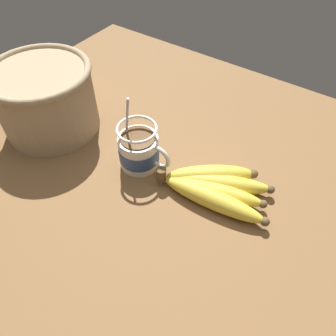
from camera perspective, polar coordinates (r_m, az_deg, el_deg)
The scene contains 4 objects.
table at distance 70.48cm, azimuth -5.16°, elevation -2.66°, with size 104.54×104.54×2.70cm.
coffee_mug at distance 69.42cm, azimuth -5.01°, elevation 3.10°, with size 12.33×8.62×16.76cm.
banana_bunch at distance 65.93cm, azimuth 7.95°, elevation -3.27°, with size 23.63×14.92×4.38cm.
woven_basket at distance 80.97cm, azimuth -20.53°, elevation 11.34°, with size 23.10×23.10×15.82cm.
Camera 1 is at (30.28, -32.96, 55.80)cm, focal length 35.00 mm.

